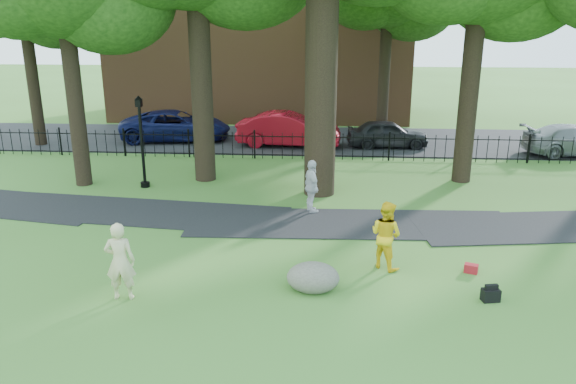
# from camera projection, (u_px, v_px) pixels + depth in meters

# --- Properties ---
(ground) EXTENTS (120.00, 120.00, 0.00)m
(ground) POSITION_uv_depth(u_px,v_px,m) (314.00, 279.00, 13.76)
(ground) COLOR #3A6222
(ground) RESTS_ON ground
(footpath) EXTENTS (36.07, 3.85, 0.03)m
(footpath) POSITION_uv_depth(u_px,v_px,m) (349.00, 224.00, 17.40)
(footpath) COLOR black
(footpath) RESTS_ON ground
(street) EXTENTS (80.00, 7.00, 0.02)m
(street) POSITION_uv_depth(u_px,v_px,m) (322.00, 140.00, 28.98)
(street) COLOR black
(street) RESTS_ON ground
(iron_fence) EXTENTS (44.00, 0.04, 1.20)m
(iron_fence) POSITION_uv_depth(u_px,v_px,m) (321.00, 146.00, 24.99)
(iron_fence) COLOR black
(iron_fence) RESTS_ON ground
(brick_building) EXTENTS (18.00, 8.00, 12.00)m
(brick_building) POSITION_uv_depth(u_px,v_px,m) (262.00, 18.00, 35.05)
(brick_building) COLOR brown
(brick_building) RESTS_ON ground
(woman) EXTENTS (0.72, 0.52, 1.84)m
(woman) POSITION_uv_depth(u_px,v_px,m) (120.00, 261.00, 12.58)
(woman) COLOR beige
(woman) RESTS_ON ground
(man) EXTENTS (1.09, 1.07, 1.77)m
(man) POSITION_uv_depth(u_px,v_px,m) (386.00, 235.00, 14.18)
(man) COLOR yellow
(man) RESTS_ON ground
(pedestrian) EXTENTS (0.78, 1.12, 1.77)m
(pedestrian) POSITION_uv_depth(u_px,v_px,m) (312.00, 187.00, 18.17)
(pedestrian) COLOR silver
(pedestrian) RESTS_ON ground
(boulder) EXTENTS (1.49, 1.31, 0.73)m
(boulder) POSITION_uv_depth(u_px,v_px,m) (313.00, 275.00, 13.16)
(boulder) COLOR #635E52
(boulder) RESTS_ON ground
(lamppost) EXTENTS (0.34, 0.34, 3.44)m
(lamppost) POSITION_uv_depth(u_px,v_px,m) (142.00, 143.00, 20.67)
(lamppost) COLOR black
(lamppost) RESTS_ON ground
(backpack) EXTENTS (0.43, 0.32, 0.29)m
(backpack) POSITION_uv_depth(u_px,v_px,m) (491.00, 295.00, 12.69)
(backpack) COLOR black
(backpack) RESTS_ON ground
(red_bag) EXTENTS (0.38, 0.31, 0.23)m
(red_bag) POSITION_uv_depth(u_px,v_px,m) (471.00, 268.00, 14.10)
(red_bag) COLOR maroon
(red_bag) RESTS_ON ground
(red_sedan) EXTENTS (5.15, 2.14, 1.66)m
(red_sedan) POSITION_uv_depth(u_px,v_px,m) (289.00, 130.00, 27.50)
(red_sedan) COLOR maroon
(red_sedan) RESTS_ON ground
(navy_van) EXTENTS (5.81, 3.22, 1.54)m
(navy_van) POSITION_uv_depth(u_px,v_px,m) (176.00, 126.00, 28.78)
(navy_van) COLOR #0B103B
(navy_van) RESTS_ON ground
(grey_car) EXTENTS (4.01, 1.82, 1.34)m
(grey_car) POSITION_uv_depth(u_px,v_px,m) (388.00, 134.00, 27.35)
(grey_car) COLOR black
(grey_car) RESTS_ON ground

